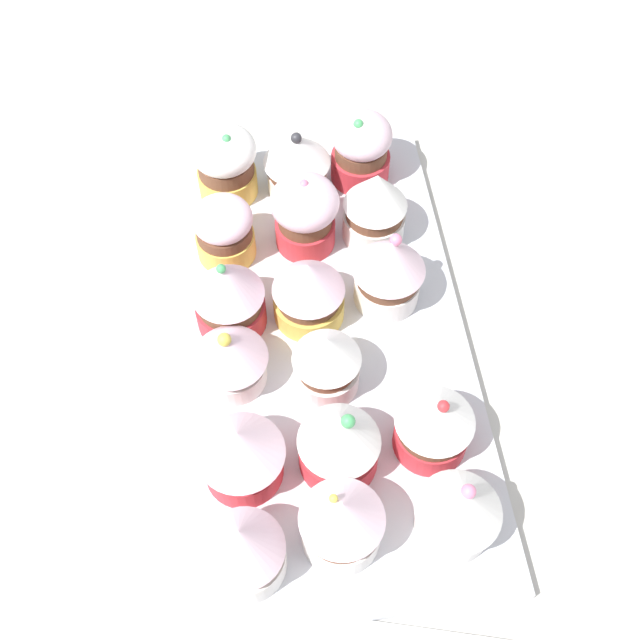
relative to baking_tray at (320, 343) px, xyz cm
name	(u,v)px	position (x,y,z in cm)	size (l,w,h in cm)	color
ground_plane	(320,355)	(0.00, 0.00, -2.10)	(180.00, 180.00, 3.00)	beige
baking_tray	(320,343)	(0.00, 0.00, 0.00)	(45.95, 24.89, 1.20)	silver
cupcake_0	(225,163)	(-17.74, -6.60, 4.46)	(6.02, 6.02, 7.68)	#EFC651
cupcake_1	(224,230)	(-10.30, -7.23, 3.82)	(5.33, 5.33, 6.38)	#EFC651
cupcake_2	(228,294)	(-2.79, -7.25, 4.66)	(6.04, 6.04, 8.27)	#D1333D
cupcake_3	(230,356)	(2.77, -7.51, 4.00)	(6.09, 6.09, 6.78)	white
cupcake_4	(241,452)	(11.12, -7.25, 4.25)	(6.64, 6.64, 6.94)	#D1333D
cupcake_5	(243,548)	(18.22, -7.58, 4.38)	(5.91, 5.91, 7.45)	white
cupcake_6	(300,162)	(-17.17, 0.30, 4.30)	(6.26, 6.26, 7.35)	white
cupcake_7	(304,213)	(-10.70, -0.03, 4.57)	(6.07, 6.07, 7.81)	#D1333D
cupcake_8	(309,290)	(-2.68, -0.62, 4.13)	(6.12, 6.12, 6.99)	#EFC651
cupcake_9	(333,361)	(4.19, 0.50, 4.04)	(5.50, 5.50, 6.75)	white
cupcake_10	(338,440)	(11.18, -0.05, 4.51)	(6.25, 6.25, 8.02)	#D1333D
cupcake_11	(342,522)	(17.17, -0.64, 4.27)	(6.09, 6.09, 7.33)	white
cupcake_12	(361,148)	(-18.10, 6.18, 4.35)	(5.67, 5.67, 7.75)	#D1333D
cupcake_13	(375,206)	(-10.71, 6.29, 4.57)	(5.72, 5.72, 7.87)	white
cupcake_14	(389,270)	(-3.56, 6.27, 4.60)	(6.18, 6.18, 7.96)	white
cupcake_15	(434,424)	(10.55, 7.28, 4.11)	(6.07, 6.07, 7.13)	#D1333D
cupcake_16	(459,510)	(17.40, 7.60, 4.33)	(6.23, 6.23, 7.39)	white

